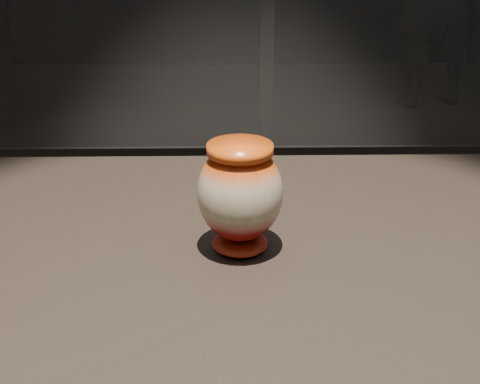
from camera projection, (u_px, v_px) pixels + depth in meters
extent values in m
cube|color=black|center=(211.00, 272.00, 0.95)|extent=(2.00, 0.80, 0.05)
ellipsoid|color=maroon|center=(240.00, 243.00, 0.96)|extent=(0.09, 0.09, 0.02)
ellipsoid|color=beige|center=(240.00, 193.00, 0.93)|extent=(0.14, 0.14, 0.14)
cylinder|color=#EE5516|center=(240.00, 149.00, 0.90)|extent=(0.11, 0.11, 0.01)
cube|color=black|center=(265.00, 57.00, 4.22)|extent=(0.08, 0.50, 0.85)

